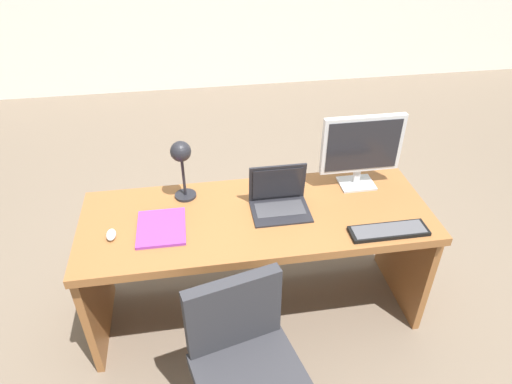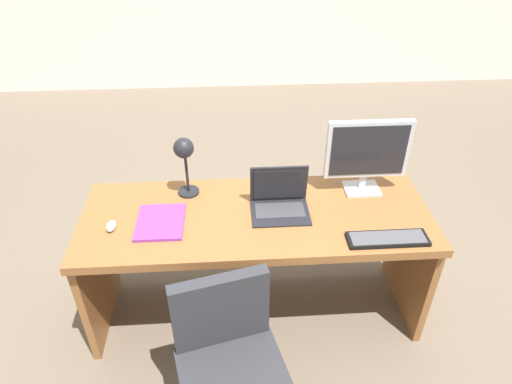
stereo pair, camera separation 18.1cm
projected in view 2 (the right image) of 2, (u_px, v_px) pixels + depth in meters
ground at (245, 178)px, 4.09m from camera, size 12.00×12.00×0.00m
desk at (256, 236)px, 2.58m from camera, size 1.87×0.70×0.75m
monitor at (368, 152)px, 2.48m from camera, size 0.46×0.16×0.44m
laptop at (279, 196)px, 2.44m from camera, size 0.31×0.25×0.24m
keyboard at (388, 239)px, 2.25m from camera, size 0.40×0.12×0.02m
mouse at (111, 226)px, 2.32m from camera, size 0.05×0.08×0.04m
desk_lamp at (184, 155)px, 2.43m from camera, size 0.12×0.14×0.36m
book at (160, 222)px, 2.37m from camera, size 0.25×0.29×0.02m
office_chair at (232, 383)px, 2.05m from camera, size 0.56×0.57×0.86m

